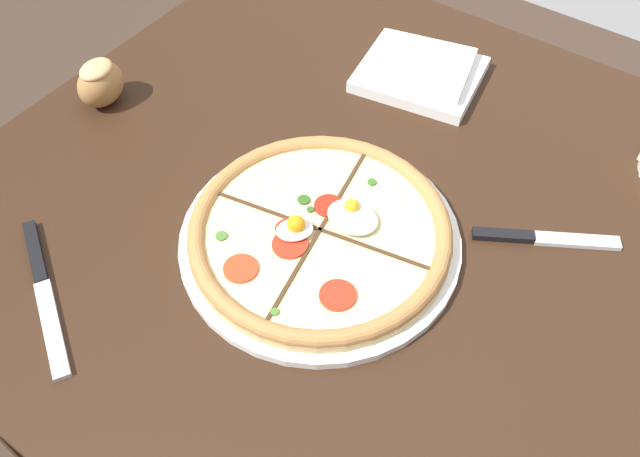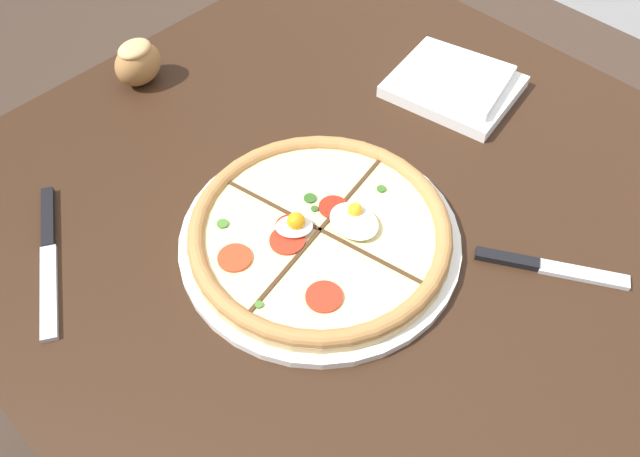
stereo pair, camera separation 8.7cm
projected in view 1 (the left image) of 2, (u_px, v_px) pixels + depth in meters
ground_plane at (358, 429)px, 1.49m from camera, size 12.00×12.00×0.00m
dining_table at (377, 260)px, 1.00m from camera, size 1.14×0.99×0.73m
pizza at (320, 234)px, 0.88m from camera, size 0.37×0.37×0.05m
napkin_folded at (420, 71)px, 1.09m from camera, size 0.21×0.19×0.04m
bread_piece_mid at (100, 82)px, 1.04m from camera, size 0.07×0.09×0.07m
knife_main at (544, 238)px, 0.89m from camera, size 0.18×0.11×0.01m
knife_spare at (44, 293)px, 0.84m from camera, size 0.22×0.14×0.01m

